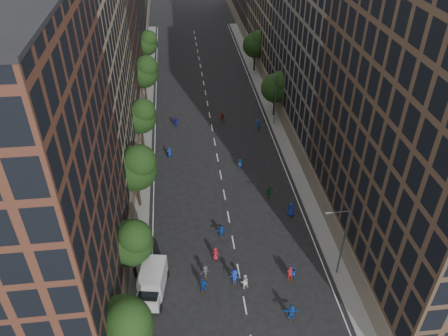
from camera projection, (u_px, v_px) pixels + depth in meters
name	position (u px, v px, depth m)	size (l,w,h in m)	color
ground	(215.00, 143.00, 69.42)	(240.00, 240.00, 0.00)	black
sidewalk_left	(141.00, 124.00, 74.31)	(4.00, 105.00, 0.15)	slate
sidewalk_right	(279.00, 116.00, 76.57)	(4.00, 105.00, 0.15)	slate
bldg_left_a	(16.00, 191.00, 35.47)	(14.00, 22.00, 30.00)	#502C1E
bldg_left_b	(64.00, 58.00, 53.71)	(14.00, 26.00, 34.00)	#998664
bldg_left_c	(92.00, 24.00, 74.04)	(14.00, 20.00, 28.00)	#502C1E
bldg_right_a	(442.00, 110.00, 40.54)	(14.00, 30.00, 36.00)	#4C3829
bldg_right_b	(338.00, 27.00, 64.86)	(14.00, 28.00, 33.00)	#665E54
tree_left_0	(124.00, 325.00, 35.69)	(5.20, 5.20, 8.83)	black
tree_left_1	(131.00, 241.00, 44.02)	(4.80, 4.80, 8.21)	black
tree_left_2	(136.00, 167.00, 53.24)	(5.60, 5.60, 9.45)	black
tree_left_3	(141.00, 116.00, 64.88)	(5.00, 5.00, 8.58)	black
tree_left_4	(144.00, 71.00, 77.65)	(5.40, 5.40, 9.08)	black
tree_left_5	(147.00, 43.00, 90.84)	(4.80, 4.80, 8.33)	black
tree_right_a	(277.00, 86.00, 73.57)	(5.00, 5.00, 8.39)	black
tree_right_b	(256.00, 44.00, 89.54)	(5.20, 5.20, 8.83)	black
streetlamp_near	(342.00, 240.00, 44.76)	(2.64, 0.22, 9.06)	#595B60
streetlamp_far	(274.00, 97.00, 71.44)	(2.64, 0.22, 9.06)	#595B60
cargo_van	(152.00, 283.00, 44.82)	(3.41, 5.75, 2.89)	silver
skater_2	(293.00, 272.00, 46.82)	(0.80, 0.62, 1.64)	#143EA7
skater_3	(235.00, 277.00, 46.10)	(1.25, 0.72, 1.93)	#1531B0
skater_4	(203.00, 285.00, 45.21)	(1.14, 0.47, 1.94)	#1443A3
skater_5	(291.00, 312.00, 42.57)	(1.72, 0.55, 1.86)	#154AAC
skater_6	(215.00, 254.00, 48.97)	(0.82, 0.53, 1.68)	maroon
skater_7	(290.00, 273.00, 46.56)	(0.68, 0.44, 1.85)	#A71B22
skater_8	(245.00, 282.00, 45.62)	(0.92, 0.71, 1.88)	silver
skater_9	(205.00, 272.00, 46.90)	(1.04, 0.60, 1.62)	#3D3D42
skater_10	(270.00, 192.00, 57.78)	(1.12, 0.47, 1.91)	#206D37
skater_11	(221.00, 232.00, 51.96)	(1.49, 0.47, 1.60)	#1545AF
skater_12	(291.00, 210.00, 54.94)	(0.95, 0.62, 1.94)	navy
skater_13	(170.00, 154.00, 65.31)	(0.71, 0.46, 1.94)	#122E98
skater_14	(239.00, 164.00, 63.33)	(0.81, 0.63, 1.66)	#1656B3
skater_15	(258.00, 125.00, 72.63)	(1.11, 0.64, 1.71)	navy
skater_16	(176.00, 122.00, 73.07)	(1.09, 0.45, 1.86)	#121D95
skater_17	(222.00, 117.00, 74.80)	(1.58, 0.50, 1.70)	#AC281C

